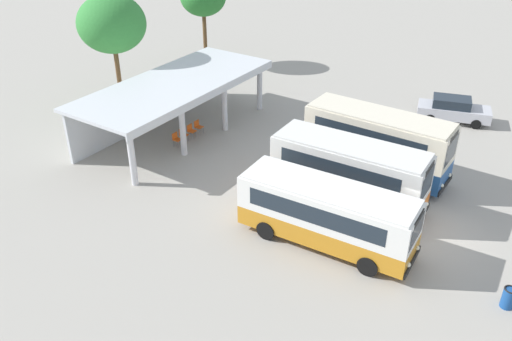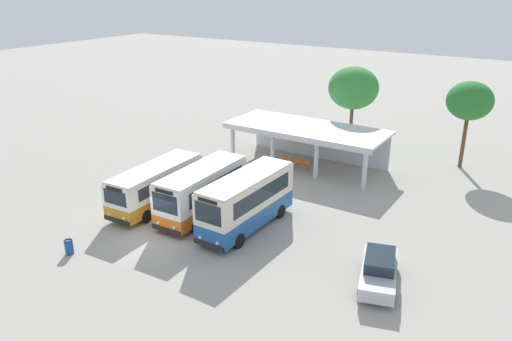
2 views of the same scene
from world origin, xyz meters
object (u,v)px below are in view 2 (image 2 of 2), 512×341
at_px(city_bus_middle_cream, 247,200).
at_px(waiting_chair_end_by_column, 284,160).
at_px(waiting_chair_second_from_end, 292,161).
at_px(waiting_chair_fourth_seat, 306,164).
at_px(city_bus_nearest_orange, 156,184).
at_px(parked_car_flank, 379,270).
at_px(city_bus_second_in_row, 202,190).
at_px(litter_bin_apron, 69,247).
at_px(waiting_chair_middle_seat, 299,163).

relative_size(city_bus_middle_cream, waiting_chair_end_by_column, 9.16).
distance_m(waiting_chair_end_by_column, waiting_chair_second_from_end, 0.70).
bearing_deg(waiting_chair_fourth_seat, city_bus_nearest_orange, -115.43).
bearing_deg(waiting_chair_end_by_column, parked_car_flank, -44.84).
distance_m(city_bus_nearest_orange, city_bus_second_in_row, 3.61).
distance_m(waiting_chair_end_by_column, waiting_chair_fourth_seat, 2.10).
distance_m(city_bus_second_in_row, waiting_chair_second_from_end, 11.34).
height_order(city_bus_second_in_row, waiting_chair_second_from_end, city_bus_second_in_row).
xyz_separation_m(parked_car_flank, waiting_chair_second_from_end, (-12.16, 12.85, -0.31)).
xyz_separation_m(city_bus_middle_cream, waiting_chair_second_from_end, (-2.87, 11.23, -1.42)).
bearing_deg(city_bus_second_in_row, parked_car_flank, -7.14).
bearing_deg(city_bus_middle_cream, litter_bin_apron, -129.42).
xyz_separation_m(city_bus_nearest_orange, city_bus_second_in_row, (3.55, 0.63, 0.19)).
bearing_deg(parked_car_flank, city_bus_middle_cream, 170.14).
xyz_separation_m(waiting_chair_second_from_end, waiting_chair_middle_seat, (0.70, -0.05, 0.00)).
height_order(waiting_chair_fourth_seat, litter_bin_apron, litter_bin_apron).
relative_size(city_bus_nearest_orange, waiting_chair_fourth_seat, 9.29).
height_order(city_bus_middle_cream, waiting_chair_second_from_end, city_bus_middle_cream).
xyz_separation_m(parked_car_flank, waiting_chair_middle_seat, (-11.46, 12.80, -0.31)).
distance_m(waiting_chair_middle_seat, litter_bin_apron, 20.02).
bearing_deg(city_bus_middle_cream, waiting_chair_end_by_column, 107.71).
bearing_deg(waiting_chair_end_by_column, waiting_chair_fourth_seat, 0.65).
relative_size(parked_car_flank, waiting_chair_end_by_column, 5.68).
height_order(parked_car_flank, waiting_chair_second_from_end, parked_car_flank).
bearing_deg(waiting_chair_fourth_seat, waiting_chair_end_by_column, -179.35).
relative_size(city_bus_nearest_orange, parked_car_flank, 1.64).
bearing_deg(parked_car_flank, waiting_chair_fourth_seat, 130.03).
height_order(city_bus_nearest_orange, waiting_chair_fourth_seat, city_bus_nearest_orange).
xyz_separation_m(waiting_chair_end_by_column, waiting_chair_second_from_end, (0.70, 0.06, 0.00)).
relative_size(city_bus_second_in_row, waiting_chair_end_by_column, 8.98).
relative_size(city_bus_middle_cream, waiting_chair_middle_seat, 9.16).
height_order(waiting_chair_middle_seat, waiting_chair_fourth_seat, same).
xyz_separation_m(waiting_chair_middle_seat, litter_bin_apron, (-4.65, -19.48, -0.07)).
distance_m(city_bus_nearest_orange, city_bus_middle_cream, 7.13).
distance_m(waiting_chair_second_from_end, waiting_chair_fourth_seat, 1.40).
height_order(city_bus_nearest_orange, city_bus_second_in_row, city_bus_second_in_row).
relative_size(waiting_chair_second_from_end, litter_bin_apron, 0.96).
bearing_deg(city_bus_second_in_row, waiting_chair_second_from_end, 86.55).
distance_m(waiting_chair_second_from_end, litter_bin_apron, 19.92).
relative_size(waiting_chair_end_by_column, waiting_chair_second_from_end, 1.00).
distance_m(city_bus_middle_cream, parked_car_flank, 9.49).
height_order(parked_car_flank, waiting_chair_middle_seat, parked_car_flank).
bearing_deg(waiting_chair_end_by_column, city_bus_second_in_row, -89.89).
distance_m(waiting_chair_fourth_seat, litter_bin_apron, 20.21).
height_order(waiting_chair_end_by_column, waiting_chair_fourth_seat, same).
relative_size(city_bus_second_in_row, waiting_chair_middle_seat, 8.98).
xyz_separation_m(city_bus_nearest_orange, litter_bin_apron, (0.28, -7.66, -1.18)).
xyz_separation_m(waiting_chair_middle_seat, waiting_chair_fourth_seat, (0.70, 0.01, 0.00)).
xyz_separation_m(city_bus_nearest_orange, waiting_chair_fourth_seat, (5.62, 11.83, -1.11)).
distance_m(waiting_chair_middle_seat, waiting_chair_fourth_seat, 0.70).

